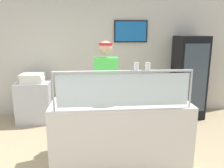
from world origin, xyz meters
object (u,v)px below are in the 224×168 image
at_px(worker_figure, 106,88).
at_px(pizza_box_stack, 33,78).
at_px(drink_fridge, 189,77).
at_px(pizza_tray, 102,102).
at_px(pizza_server, 102,101).
at_px(pepper_flake_shaker, 148,67).
at_px(parmesan_shaker, 136,67).

distance_m(worker_figure, pizza_box_stack, 1.87).
bearing_deg(worker_figure, drink_fridge, 32.23).
height_order(pizza_tray, pizza_server, pizza_server).
distance_m(pizza_server, worker_figure, 0.65).
height_order(pizza_tray, pizza_box_stack, pizza_box_stack).
height_order(pizza_tray, drink_fridge, drink_fridge).
bearing_deg(pizza_server, pizza_box_stack, 117.84).
height_order(pizza_server, pizza_box_stack, pizza_box_stack).
distance_m(pizza_tray, drink_fridge, 2.72).
bearing_deg(pizza_box_stack, pepper_flake_shaker, -47.05).
xyz_separation_m(pizza_tray, pizza_box_stack, (-1.37, 1.79, -0.01)).
distance_m(pizza_tray, worker_figure, 0.63).
height_order(pizza_server, worker_figure, worker_figure).
bearing_deg(drink_fridge, pizza_box_stack, -179.26).
relative_size(pizza_server, worker_figure, 0.16).
xyz_separation_m(pizza_tray, worker_figure, (0.09, 0.63, 0.04)).
height_order(parmesan_shaker, pizza_box_stack, parmesan_shaker).
bearing_deg(drink_fridge, pepper_flake_shaker, -124.71).
relative_size(worker_figure, pizza_box_stack, 3.81).
height_order(pizza_tray, parmesan_shaker, parmesan_shaker).
bearing_deg(pizza_box_stack, worker_figure, -38.50).
xyz_separation_m(pizza_server, parmesan_shaker, (0.41, -0.25, 0.49)).
distance_m(pizza_server, drink_fridge, 2.73).
xyz_separation_m(pizza_tray, pepper_flake_shaker, (0.55, -0.27, 0.52)).
height_order(pizza_server, parmesan_shaker, parmesan_shaker).
xyz_separation_m(pepper_flake_shaker, worker_figure, (-0.46, 0.90, -0.48)).
bearing_deg(pepper_flake_shaker, pizza_server, 155.38).
distance_m(pizza_server, pizza_box_stack, 2.27).
xyz_separation_m(pizza_tray, drink_fridge, (2.00, 1.83, -0.06)).
height_order(worker_figure, pizza_box_stack, worker_figure).
distance_m(pizza_server, parmesan_shaker, 0.69).
bearing_deg(worker_figure, pizza_server, -98.10).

